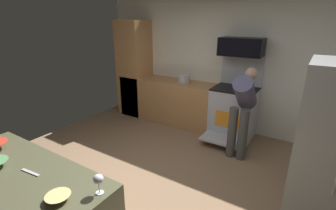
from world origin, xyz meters
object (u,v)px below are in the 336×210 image
at_px(oven_range, 234,111).
at_px(microwave, 241,47).
at_px(wine_glass_mid, 98,180).
at_px(mixing_bowl_prep, 58,197).
at_px(stock_pot, 184,79).
at_px(person_cook, 243,106).

distance_m(oven_range, microwave, 1.16).
distance_m(oven_range, wine_glass_mid, 3.27).
height_order(mixing_bowl_prep, wine_glass_mid, wine_glass_mid).
bearing_deg(microwave, stock_pot, -175.74).
distance_m(person_cook, wine_glass_mid, 2.69).
bearing_deg(microwave, person_cook, -65.31).
relative_size(mixing_bowl_prep, stock_pot, 0.72).
relative_size(wine_glass_mid, stock_pot, 0.65).
bearing_deg(oven_range, microwave, 90.00).
bearing_deg(microwave, wine_glass_mid, -89.83).
distance_m(wine_glass_mid, stock_pot, 3.43).
distance_m(microwave, mixing_bowl_prep, 3.62).
bearing_deg(mixing_bowl_prep, microwave, 87.01).
relative_size(oven_range, microwave, 2.04).
height_order(microwave, person_cook, microwave).
distance_m(oven_range, stock_pot, 1.17).
relative_size(person_cook, wine_glass_mid, 8.66).
relative_size(person_cook, stock_pot, 5.59).
xyz_separation_m(oven_range, microwave, (-0.00, 0.09, 1.16)).
xyz_separation_m(wine_glass_mid, stock_pot, (-1.08, 3.25, -0.04)).
xyz_separation_m(person_cook, stock_pot, (-1.38, 0.58, 0.14)).
bearing_deg(person_cook, stock_pot, 157.14).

